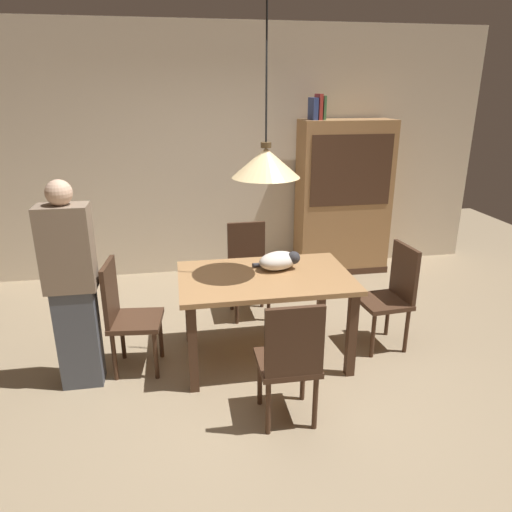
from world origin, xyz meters
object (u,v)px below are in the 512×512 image
at_px(chair_left_side, 125,312).
at_px(book_green_slim, 323,108).
at_px(cat_sleeping, 279,260).
at_px(person_standing, 72,288).
at_px(book_red_tall, 319,107).
at_px(chair_near_front, 290,358).
at_px(dining_table, 265,287).
at_px(chair_far_back, 248,265).
at_px(hutch_bookcase, 343,201).
at_px(book_blue_wide, 313,109).
at_px(chair_right_side, 392,292).
at_px(pendant_lamp, 266,162).

height_order(chair_left_side, book_green_slim, book_green_slim).
height_order(cat_sleeping, person_standing, person_standing).
xyz_separation_m(chair_left_side, book_red_tall, (2.10, 1.87, 1.48)).
distance_m(chair_left_side, book_red_tall, 3.18).
bearing_deg(chair_near_front, chair_left_side, 141.82).
bearing_deg(cat_sleeping, dining_table, -140.14).
height_order(chair_far_back, hutch_bookcase, hutch_bookcase).
bearing_deg(book_red_tall, chair_near_front, -109.39).
relative_size(hutch_bookcase, book_green_slim, 7.12).
xyz_separation_m(chair_left_side, cat_sleeping, (1.27, 0.11, 0.32)).
relative_size(chair_near_front, book_blue_wide, 3.88).
distance_m(chair_right_side, hutch_bookcase, 1.92).
distance_m(dining_table, chair_right_side, 1.14).
xyz_separation_m(pendant_lamp, book_red_tall, (0.97, 1.88, 0.33)).
relative_size(pendant_lamp, book_red_tall, 4.64).
distance_m(chair_left_side, book_green_slim, 3.21).
bearing_deg(book_red_tall, chair_far_back, -134.12).
relative_size(chair_far_back, cat_sleeping, 2.30).
xyz_separation_m(chair_right_side, hutch_bookcase, (0.20, 1.87, 0.38)).
distance_m(pendant_lamp, book_blue_wide, 2.11).
bearing_deg(cat_sleeping, chair_right_side, -6.65).
xyz_separation_m(cat_sleeping, person_standing, (-1.61, -0.26, -0.02)).
relative_size(chair_far_back, chair_left_side, 1.00).
bearing_deg(book_red_tall, pendant_lamp, -117.30).
bearing_deg(dining_table, pendant_lamp, 75.96).
relative_size(cat_sleeping, book_blue_wide, 1.69).
distance_m(chair_right_side, chair_near_front, 1.43).
xyz_separation_m(chair_near_front, hutch_bookcase, (1.33, 2.76, 0.38)).
bearing_deg(book_blue_wide, dining_table, -115.76).
height_order(hutch_bookcase, book_green_slim, book_green_slim).
height_order(dining_table, chair_right_side, chair_right_side).
xyz_separation_m(chair_right_side, book_green_slim, (-0.11, 1.87, 1.47)).
distance_m(chair_far_back, chair_left_side, 1.42).
distance_m(cat_sleeping, person_standing, 1.63).
distance_m(cat_sleeping, book_green_slim, 2.28).
distance_m(cat_sleeping, hutch_bookcase, 2.12).
distance_m(hutch_bookcase, person_standing, 3.45).
bearing_deg(pendant_lamp, book_green_slim, 61.54).
bearing_deg(book_blue_wide, cat_sleeping, -113.43).
xyz_separation_m(chair_right_side, pendant_lamp, (-1.13, -0.01, 1.15)).
bearing_deg(hutch_bookcase, cat_sleeping, -123.97).
bearing_deg(hutch_bookcase, chair_left_side, -142.71).
height_order(chair_near_front, pendant_lamp, pendant_lamp).
bearing_deg(hutch_bookcase, book_blue_wide, 179.80).
bearing_deg(chair_right_side, book_blue_wide, 96.69).
bearing_deg(hutch_bookcase, book_green_slim, 179.72).
bearing_deg(book_green_slim, hutch_bookcase, -0.28).
bearing_deg(book_blue_wide, book_green_slim, 0.00).
relative_size(chair_far_back, book_blue_wide, 3.88).
xyz_separation_m(cat_sleeping, book_blue_wide, (0.76, 1.76, 1.14)).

